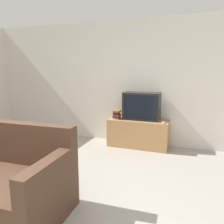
{
  "coord_description": "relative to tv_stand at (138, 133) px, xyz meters",
  "views": [
    {
      "loc": [
        1.6,
        -1.52,
        1.56
      ],
      "look_at": [
        0.16,
        2.41,
        0.76
      ],
      "focal_mm": 35.0,
      "sensor_mm": 36.0,
      "label": 1
    }
  ],
  "objects": [
    {
      "name": "wall_back",
      "position": [
        -0.61,
        0.28,
        1.02
      ],
      "size": [
        9.0,
        0.06,
        2.6
      ],
      "color": "silver",
      "rests_on": "ground_plane"
    },
    {
      "name": "tv_stand",
      "position": [
        0.0,
        0.0,
        0.0
      ],
      "size": [
        1.23,
        0.45,
        0.57
      ],
      "color": "tan",
      "rests_on": "ground_plane"
    },
    {
      "name": "television",
      "position": [
        0.05,
        0.05,
        0.56
      ],
      "size": [
        0.74,
        0.35,
        0.55
      ],
      "color": "black",
      "rests_on": "tv_stand"
    },
    {
      "name": "book_stack",
      "position": [
        -0.45,
        -0.05,
        0.37
      ],
      "size": [
        0.18,
        0.22,
        0.18
      ],
      "color": "gold",
      "rests_on": "tv_stand"
    },
    {
      "name": "remote_on_stand",
      "position": [
        0.52,
        -0.14,
        0.3
      ],
      "size": [
        0.08,
        0.15,
        0.02
      ],
      "rotation": [
        0.0,
        0.0,
        0.21
      ],
      "color": "#B7B7B7",
      "rests_on": "tv_stand"
    }
  ]
}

